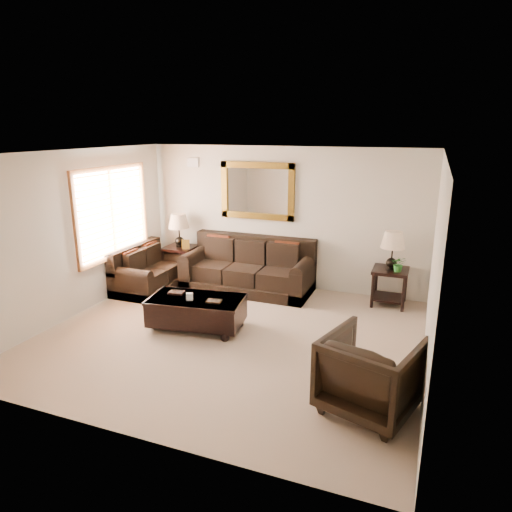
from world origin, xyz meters
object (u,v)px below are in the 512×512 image
at_px(sofa, 249,271).
at_px(loveseat, 148,273).
at_px(coffee_table, 197,309).
at_px(end_table_right, 392,258).
at_px(armchair, 371,370).
at_px(end_table_left, 179,237).

height_order(sofa, loveseat, sofa).
height_order(loveseat, coffee_table, loveseat).
xyz_separation_m(sofa, end_table_right, (2.61, 0.14, 0.50)).
height_order(coffee_table, armchair, armchair).
bearing_deg(sofa, armchair, -49.53).
xyz_separation_m(end_table_right, armchair, (0.10, -3.32, -0.38)).
relative_size(sofa, armchair, 2.51).
distance_m(end_table_right, coffee_table, 3.46).
height_order(end_table_left, armchair, end_table_left).
bearing_deg(loveseat, sofa, -69.64).
relative_size(loveseat, end_table_right, 1.14).
height_order(loveseat, end_table_left, end_table_left).
xyz_separation_m(sofa, loveseat, (-1.82, -0.68, -0.05)).
distance_m(end_table_left, armchair, 5.44).
xyz_separation_m(end_table_left, armchair, (4.29, -3.31, -0.39)).
xyz_separation_m(coffee_table, armchair, (2.80, -1.24, 0.18)).
relative_size(sofa, end_table_right, 1.85).
xyz_separation_m(sofa, armchair, (2.71, -3.18, 0.12)).
distance_m(loveseat, armchair, 5.18).
relative_size(sofa, coffee_table, 1.58).
relative_size(coffee_table, armchair, 1.59).
distance_m(end_table_left, coffee_table, 2.62).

